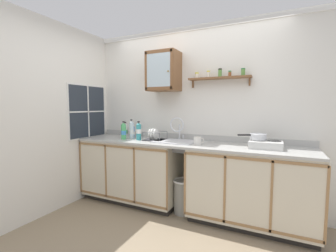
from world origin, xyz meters
TOP-DOWN VIEW (x-y plane):
  - floor at (0.00, 0.00)m, footprint 6.18×6.18m
  - back_wall at (0.00, 0.77)m, footprint 3.78×0.07m
  - side_wall_left at (-1.61, -0.23)m, footprint 0.05×3.54m
  - lower_cabinet_run at (-0.84, 0.43)m, footprint 1.49×0.64m
  - lower_cabinet_run_right at (0.85, 0.43)m, footprint 1.46×0.64m
  - countertop at (0.00, 0.43)m, footprint 3.14×0.66m
  - backsplash at (0.00, 0.73)m, footprint 3.14×0.02m
  - sink at (-0.14, 0.47)m, footprint 0.56×0.47m
  - hot_plate_stove at (1.01, 0.46)m, footprint 0.36×0.30m
  - saucepan at (0.91, 0.48)m, footprint 0.32×0.22m
  - bottle_opaque_white_0 at (-0.98, 0.45)m, footprint 0.07×0.07m
  - bottle_water_clear_1 at (-0.86, 0.44)m, footprint 0.07×0.07m
  - bottle_detergent_teal_2 at (-0.69, 0.37)m, footprint 0.07×0.07m
  - bottle_soda_green_3 at (-0.92, 0.33)m, footprint 0.07×0.07m
  - bottle_water_blue_4 at (-0.91, 0.54)m, footprint 0.08×0.08m
  - dish_rack at (-0.47, 0.46)m, footprint 0.29×0.26m
  - mug at (0.22, 0.34)m, footprint 0.13×0.09m
  - wall_cabinet at (-0.39, 0.58)m, footprint 0.44×0.35m
  - spice_shelf at (0.39, 0.67)m, footprint 0.83×0.14m
  - window at (-1.58, 0.30)m, footprint 0.03×0.77m
  - trash_bin at (0.02, 0.35)m, footprint 0.27×0.27m

SIDE VIEW (x-z plane):
  - floor at x=0.00m, z-range 0.00..0.00m
  - trash_bin at x=0.02m, z-range 0.01..0.46m
  - lower_cabinet_run at x=-0.84m, z-range 0.00..0.91m
  - lower_cabinet_run_right at x=0.85m, z-range 0.00..0.91m
  - countertop at x=0.00m, z-range 0.91..0.94m
  - sink at x=-0.14m, z-range 0.71..1.15m
  - backsplash at x=0.00m, z-range 0.94..1.02m
  - dish_rack at x=-0.47m, z-range 0.90..1.07m
  - hot_plate_stove at x=1.01m, z-range 0.94..1.03m
  - mug at x=0.22m, z-range 0.94..1.04m
  - bottle_water_blue_4 at x=-0.91m, z-range 0.93..1.15m
  - bottle_opaque_white_0 at x=-0.98m, z-range 0.93..1.18m
  - bottle_soda_green_3 at x=-0.92m, z-range 0.93..1.19m
  - bottle_detergent_teal_2 at x=-0.69m, z-range 0.93..1.20m
  - bottle_water_clear_1 at x=-0.86m, z-range 0.92..1.22m
  - saucepan at x=0.91m, z-range 1.03..1.11m
  - side_wall_left at x=-1.61m, z-range 0.00..2.56m
  - back_wall at x=0.00m, z-range 0.01..2.57m
  - window at x=-1.58m, z-range 0.92..1.76m
  - spice_shelf at x=0.39m, z-range 1.70..1.93m
  - wall_cabinet at x=-0.39m, z-range 1.64..2.20m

